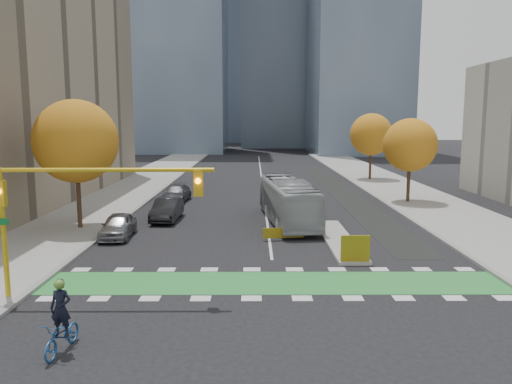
{
  "coord_description": "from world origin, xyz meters",
  "views": [
    {
      "loc": [
        -0.89,
        -19.21,
        7.0
      ],
      "look_at": [
        -0.79,
        8.06,
        3.0
      ],
      "focal_mm": 35.0,
      "sensor_mm": 36.0,
      "label": 1
    }
  ],
  "objects_px": {
    "hazard_board": "(355,249)",
    "tree_west": "(76,141)",
    "traffic_signal_west": "(69,198)",
    "cyclist": "(62,328)",
    "tree_east_near": "(410,145)",
    "tree_east_far": "(371,135)",
    "bus": "(288,201)",
    "parked_car_c": "(176,194)",
    "parked_car_b": "(167,210)",
    "parked_car_a": "(118,226)"
  },
  "relations": [
    {
      "from": "hazard_board",
      "to": "tree_east_near",
      "type": "xyz_separation_m",
      "value": [
        8.0,
        17.8,
        4.06
      ]
    },
    {
      "from": "traffic_signal_west",
      "to": "cyclist",
      "type": "distance_m",
      "value": 5.64
    },
    {
      "from": "cyclist",
      "to": "bus",
      "type": "height_order",
      "value": "bus"
    },
    {
      "from": "bus",
      "to": "traffic_signal_west",
      "type": "bearing_deg",
      "value": -129.13
    },
    {
      "from": "tree_west",
      "to": "parked_car_b",
      "type": "height_order",
      "value": "tree_west"
    },
    {
      "from": "parked_car_b",
      "to": "bus",
      "type": "bearing_deg",
      "value": -3.31
    },
    {
      "from": "tree_east_near",
      "to": "bus",
      "type": "xyz_separation_m",
      "value": [
        -10.59,
        -7.85,
        -3.39
      ]
    },
    {
      "from": "traffic_signal_west",
      "to": "parked_car_a",
      "type": "relative_size",
      "value": 2.03
    },
    {
      "from": "bus",
      "to": "parked_car_a",
      "type": "relative_size",
      "value": 2.53
    },
    {
      "from": "bus",
      "to": "parked_car_c",
      "type": "height_order",
      "value": "bus"
    },
    {
      "from": "parked_car_c",
      "to": "parked_car_a",
      "type": "bearing_deg",
      "value": -92.27
    },
    {
      "from": "traffic_signal_west",
      "to": "bus",
      "type": "xyz_separation_m",
      "value": [
        9.34,
        14.66,
        -2.56
      ]
    },
    {
      "from": "parked_car_a",
      "to": "parked_car_c",
      "type": "xyz_separation_m",
      "value": [
        1.45,
        12.91,
        -0.01
      ]
    },
    {
      "from": "hazard_board",
      "to": "bus",
      "type": "xyz_separation_m",
      "value": [
        -2.59,
        9.95,
        0.68
      ]
    },
    {
      "from": "tree_east_far",
      "to": "hazard_board",
      "type": "bearing_deg",
      "value": -104.12
    },
    {
      "from": "traffic_signal_west",
      "to": "bus",
      "type": "distance_m",
      "value": 17.57
    },
    {
      "from": "hazard_board",
      "to": "tree_west",
      "type": "xyz_separation_m",
      "value": [
        -16.0,
        7.8,
        4.82
      ]
    },
    {
      "from": "tree_west",
      "to": "tree_east_near",
      "type": "xyz_separation_m",
      "value": [
        24.0,
        10.0,
        -0.75
      ]
    },
    {
      "from": "traffic_signal_west",
      "to": "cyclist",
      "type": "relative_size",
      "value": 3.74
    },
    {
      "from": "parked_car_c",
      "to": "cyclist",
      "type": "bearing_deg",
      "value": -84.08
    },
    {
      "from": "bus",
      "to": "tree_west",
      "type": "bearing_deg",
      "value": -177.52
    },
    {
      "from": "cyclist",
      "to": "bus",
      "type": "bearing_deg",
      "value": 74.39
    },
    {
      "from": "tree_east_near",
      "to": "traffic_signal_west",
      "type": "relative_size",
      "value": 0.83
    },
    {
      "from": "cyclist",
      "to": "parked_car_a",
      "type": "height_order",
      "value": "cyclist"
    },
    {
      "from": "tree_east_far",
      "to": "traffic_signal_west",
      "type": "height_order",
      "value": "tree_east_far"
    },
    {
      "from": "tree_east_near",
      "to": "parked_car_b",
      "type": "relative_size",
      "value": 1.53
    },
    {
      "from": "parked_car_b",
      "to": "cyclist",
      "type": "bearing_deg",
      "value": -87.54
    },
    {
      "from": "cyclist",
      "to": "bus",
      "type": "distance_m",
      "value": 20.75
    },
    {
      "from": "hazard_board",
      "to": "parked_car_c",
      "type": "height_order",
      "value": "hazard_board"
    },
    {
      "from": "parked_car_a",
      "to": "parked_car_b",
      "type": "relative_size",
      "value": 0.91
    },
    {
      "from": "traffic_signal_west",
      "to": "parked_car_c",
      "type": "xyz_separation_m",
      "value": [
        0.38,
        23.3,
        -3.33
      ]
    },
    {
      "from": "parked_car_a",
      "to": "hazard_board",
      "type": "bearing_deg",
      "value": -26.09
    },
    {
      "from": "parked_car_a",
      "to": "tree_west",
      "type": "bearing_deg",
      "value": 142.34
    },
    {
      "from": "traffic_signal_west",
      "to": "parked_car_b",
      "type": "relative_size",
      "value": 1.85
    },
    {
      "from": "tree_west",
      "to": "traffic_signal_west",
      "type": "xyz_separation_m",
      "value": [
        4.07,
        -12.51,
        -1.58
      ]
    },
    {
      "from": "tree_east_near",
      "to": "parked_car_a",
      "type": "distance_m",
      "value": 24.6
    },
    {
      "from": "tree_west",
      "to": "tree_east_far",
      "type": "distance_m",
      "value": 35.73
    },
    {
      "from": "traffic_signal_west",
      "to": "parked_car_b",
      "type": "height_order",
      "value": "traffic_signal_west"
    },
    {
      "from": "tree_west",
      "to": "tree_east_far",
      "type": "bearing_deg",
      "value": 46.7
    },
    {
      "from": "parked_car_b",
      "to": "tree_east_near",
      "type": "bearing_deg",
      "value": 22.27
    },
    {
      "from": "hazard_board",
      "to": "tree_west",
      "type": "distance_m",
      "value": 18.44
    },
    {
      "from": "tree_east_near",
      "to": "traffic_signal_west",
      "type": "bearing_deg",
      "value": -131.52
    },
    {
      "from": "bus",
      "to": "parked_car_c",
      "type": "bearing_deg",
      "value": 129.4
    },
    {
      "from": "cyclist",
      "to": "parked_car_a",
      "type": "distance_m",
      "value": 15.0
    },
    {
      "from": "tree_east_far",
      "to": "parked_car_a",
      "type": "relative_size",
      "value": 1.82
    },
    {
      "from": "traffic_signal_west",
      "to": "tree_west",
      "type": "bearing_deg",
      "value": 108.02
    },
    {
      "from": "cyclist",
      "to": "tree_west",
      "type": "bearing_deg",
      "value": 114.78
    },
    {
      "from": "bus",
      "to": "parked_car_a",
      "type": "bearing_deg",
      "value": -164.35
    },
    {
      "from": "tree_west",
      "to": "parked_car_c",
      "type": "height_order",
      "value": "tree_west"
    },
    {
      "from": "tree_east_near",
      "to": "tree_east_far",
      "type": "height_order",
      "value": "tree_east_far"
    }
  ]
}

